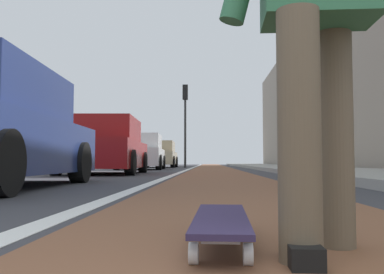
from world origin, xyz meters
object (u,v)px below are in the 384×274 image
skateboard (221,221)px  parked_car_end (159,155)px  parked_car_mid (104,148)px  parked_car_far (141,153)px  traffic_light (185,111)px

skateboard → parked_car_end: size_ratio=0.19×
parked_car_mid → parked_car_far: bearing=0.5°
skateboard → traffic_light: (20.64, 1.30, 2.98)m
parked_car_far → parked_car_end: bearing=0.0°
skateboard → parked_car_mid: (9.33, 2.82, 0.60)m
traffic_light → parked_car_mid: bearing=172.4°
skateboard → parked_car_end: (22.12, 2.88, 0.61)m
parked_car_far → parked_car_end: size_ratio=0.89×
skateboard → parked_car_mid: 9.77m
parked_car_mid → parked_car_far: parked_car_mid is taller
parked_car_end → parked_car_far: bearing=-180.0°
parked_car_far → skateboard: bearing=-169.7°
skateboard → parked_car_mid: parked_car_mid is taller
skateboard → parked_car_end: bearing=7.4°
parked_car_mid → traffic_light: 11.65m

